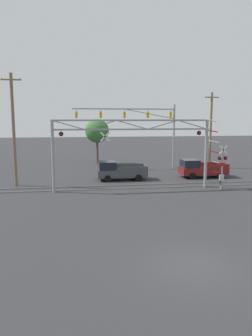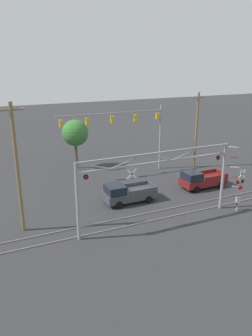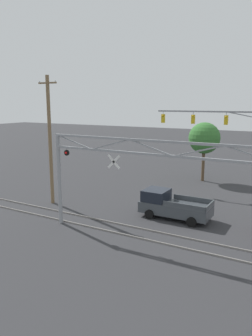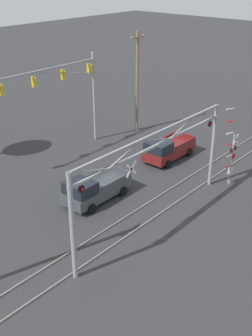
{
  "view_description": "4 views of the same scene",
  "coord_description": "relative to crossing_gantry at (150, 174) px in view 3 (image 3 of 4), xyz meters",
  "views": [
    {
      "loc": [
        -4.83,
        -12.7,
        6.29
      ],
      "look_at": [
        -0.76,
        14.06,
        2.18
      ],
      "focal_mm": 35.0,
      "sensor_mm": 36.0,
      "label": 1
    },
    {
      "loc": [
        -12.75,
        -6.34,
        13.09
      ],
      "look_at": [
        -1.69,
        17.98,
        4.33
      ],
      "focal_mm": 35.0,
      "sensor_mm": 36.0,
      "label": 2
    },
    {
      "loc": [
        7.83,
        -1.09,
        8.22
      ],
      "look_at": [
        -1.45,
        15.19,
        4.47
      ],
      "focal_mm": 35.0,
      "sensor_mm": 36.0,
      "label": 3
    },
    {
      "loc": [
        -18.26,
        2.01,
        14.97
      ],
      "look_at": [
        -2.03,
        16.03,
        4.45
      ],
      "focal_mm": 45.0,
      "sensor_mm": 36.0,
      "label": 4
    }
  ],
  "objects": [
    {
      "name": "rail_track_far",
      "position": [
        0.01,
        1.72,
        -4.2
      ],
      "size": [
        80.0,
        0.08,
        0.1
      ],
      "primitive_type": "cube",
      "color": "gray",
      "rests_on": "ground_plane"
    },
    {
      "name": "pickup_truck_lead",
      "position": [
        -0.55,
        4.83,
        -3.34
      ],
      "size": [
        5.05,
        2.33,
        1.94
      ],
      "color": "#3D4247",
      "rests_on": "ground_plane"
    },
    {
      "name": "rail_track_near",
      "position": [
        0.01,
        0.28,
        -4.2
      ],
      "size": [
        80.0,
        0.08,
        0.1
      ],
      "primitive_type": "cube",
      "color": "gray",
      "rests_on": "ground_plane"
    },
    {
      "name": "utility_pole_left",
      "position": [
        -10.48,
        3.24,
        1.06
      ],
      "size": [
        1.8,
        0.28,
        10.33
      ],
      "color": "brown",
      "rests_on": "ground_plane"
    },
    {
      "name": "background_tree_beyond_span",
      "position": [
        -1.95,
        17.2,
        0.31
      ],
      "size": [
        3.28,
        3.28,
        6.23
      ],
      "color": "brown",
      "rests_on": "ground_plane"
    },
    {
      "name": "crossing_gantry",
      "position": [
        0.0,
        0.0,
        0.0
      ],
      "size": [
        13.88,
        0.29,
        6.2
      ],
      "color": "gray",
      "rests_on": "ground_plane"
    }
  ]
}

